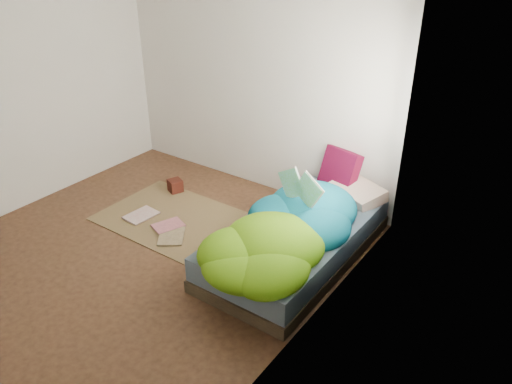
# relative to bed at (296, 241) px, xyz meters

# --- Properties ---
(ground) EXTENTS (3.50, 3.50, 0.00)m
(ground) POSITION_rel_bed_xyz_m (-1.22, -0.72, -0.17)
(ground) COLOR #3D2517
(ground) RESTS_ON ground
(room_walls) EXTENTS (3.54, 3.54, 2.62)m
(room_walls) POSITION_rel_bed_xyz_m (-1.21, -0.71, 1.46)
(room_walls) COLOR silver
(room_walls) RESTS_ON ground
(bed) EXTENTS (1.00, 2.00, 0.34)m
(bed) POSITION_rel_bed_xyz_m (0.00, 0.00, 0.00)
(bed) COLOR #31291B
(bed) RESTS_ON ground
(duvet) EXTENTS (0.96, 1.84, 0.34)m
(duvet) POSITION_rel_bed_xyz_m (0.00, -0.22, 0.34)
(duvet) COLOR #075E75
(duvet) RESTS_ON bed
(rug) EXTENTS (1.60, 1.10, 0.01)m
(rug) POSITION_rel_bed_xyz_m (-1.37, -0.17, -0.16)
(rug) COLOR brown
(rug) RESTS_ON ground
(pillow_floral) EXTENTS (0.63, 0.53, 0.12)m
(pillow_floral) POSITION_rel_bed_xyz_m (0.21, 0.81, 0.23)
(pillow_floral) COLOR white
(pillow_floral) RESTS_ON bed
(pillow_magenta) EXTENTS (0.42, 0.23, 0.40)m
(pillow_magenta) POSITION_rel_bed_xyz_m (-0.05, 0.92, 0.37)
(pillow_magenta) COLOR #47042B
(pillow_magenta) RESTS_ON bed
(open_book) EXTENTS (0.43, 0.17, 0.26)m
(open_book) POSITION_rel_bed_xyz_m (-0.03, 0.05, 0.64)
(open_book) COLOR green
(open_book) RESTS_ON duvet
(wooden_box) EXTENTS (0.19, 0.19, 0.15)m
(wooden_box) POSITION_rel_bed_xyz_m (-1.82, 0.29, -0.08)
(wooden_box) COLOR #38100C
(wooden_box) RESTS_ON rug
(floor_book_a) EXTENTS (0.27, 0.35, 0.03)m
(floor_book_a) POSITION_rel_bed_xyz_m (-1.84, -0.34, -0.14)
(floor_book_a) COLOR silver
(floor_book_a) RESTS_ON rug
(floor_book_b) EXTENTS (0.32, 0.36, 0.03)m
(floor_book_b) POSITION_rel_bed_xyz_m (-1.44, -0.30, -0.14)
(floor_book_b) COLOR #CE777E
(floor_book_b) RESTS_ON rug
(floor_book_c) EXTENTS (0.40, 0.41, 0.03)m
(floor_book_c) POSITION_rel_bed_xyz_m (-1.27, -0.53, -0.14)
(floor_book_c) COLOR tan
(floor_book_c) RESTS_ON rug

